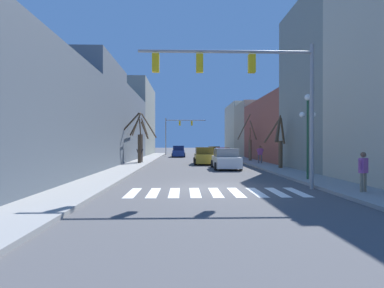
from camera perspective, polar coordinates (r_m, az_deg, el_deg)
The scene contains 21 objects.
ground_plane at distance 14.42m, azimuth 4.01°, elevation -8.43°, with size 240.00×240.00×0.00m, color #4C4C4F.
sidewalk_left at distance 15.07m, azimuth -19.73°, elevation -7.77°, with size 2.37×90.00×0.15m.
sidewalk_right at distance 16.16m, azimuth 26.04°, elevation -7.24°, with size 2.37×90.00×0.15m.
building_row_left at distance 39.02m, azimuth -14.74°, elevation 4.30°, with size 6.00×53.50×12.52m.
building_row_right at distance 35.47m, azimuth 17.57°, elevation 4.84°, with size 6.00×54.21×12.93m.
crosswalk_stripes at distance 13.27m, azimuth 4.51°, elevation -9.17°, with size 7.65×2.60×0.01m.
traffic_signal_near at distance 14.45m, azimuth 10.75°, elevation 11.93°, with size 8.19×0.28×6.80m.
traffic_signal_far at distance 54.27m, azimuth -2.82°, elevation 3.07°, with size 7.34×0.28×6.68m.
street_lamp_right_corner at distance 17.88m, azimuth 21.18°, elevation 4.41°, with size 0.95×0.36×4.73m.
car_at_intersection at distance 39.50m, azimuth 5.84°, elevation -1.87°, with size 2.01×4.43×1.55m.
car_driving_away_lane at distance 25.16m, azimuth 6.44°, elevation -2.91°, with size 2.19×4.67×1.70m.
car_parked_right_mid at distance 30.40m, azimuth 2.33°, elevation -2.35°, with size 2.10×4.32×1.73m.
car_parked_left_near at distance 50.00m, azimuth 4.18°, elevation -1.42°, with size 2.15×4.18×1.58m.
car_driving_toward_lane at distance 46.17m, azimuth -2.56°, elevation -1.47°, with size 2.04×4.59×1.73m.
pedestrian_near_right_corner at distance 30.48m, azimuth 12.84°, elevation -1.64°, with size 0.75×0.27×1.75m.
pedestrian_waiting_at_curb at distance 31.85m, azimuth -9.91°, elevation -1.61°, with size 0.73×0.26×1.70m.
pedestrian_on_right_sidewalk at distance 14.21m, azimuth 29.84°, elevation -4.03°, with size 0.64×0.44×1.64m.
street_tree_left_near at distance 30.54m, azimuth -10.45°, elevation 0.57°, with size 2.28×2.10×5.10m.
street_tree_left_far at distance 32.34m, azimuth -9.47°, elevation 0.95°, with size 2.81×1.73×5.25m.
street_tree_right_far at distance 25.16m, azimuth 16.31°, elevation 0.45°, with size 1.84×2.52×4.27m.
street_tree_right_mid at distance 34.94m, azimuth 10.93°, elevation -0.01°, with size 2.35×1.44×5.32m.
Camera 1 is at (-1.40, -14.19, 2.17)m, focal length 28.00 mm.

